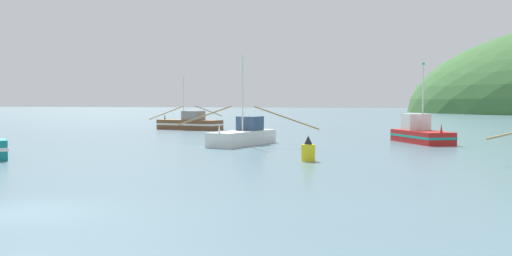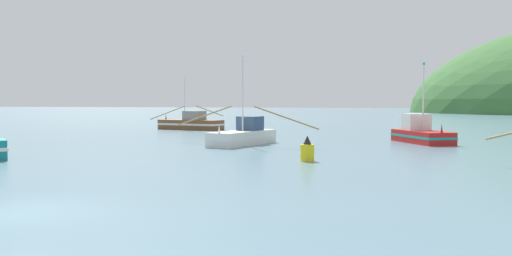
# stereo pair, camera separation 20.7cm
# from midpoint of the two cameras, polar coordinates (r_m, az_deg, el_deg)

# --- Properties ---
(ground_plane) EXTENTS (600.00, 600.00, 0.00)m
(ground_plane) POSITION_cam_midpoint_polar(r_m,az_deg,el_deg) (18.13, -24.25, -8.27)
(ground_plane) COLOR slate
(fishing_boat_red) EXTENTS (5.22, 7.05, 6.63)m
(fishing_boat_red) POSITION_cam_midpoint_polar(r_m,az_deg,el_deg) (46.71, 16.93, -0.58)
(fishing_boat_red) COLOR red
(fishing_boat_red) RESTS_ON ground
(fishing_boat_white) EXTENTS (12.78, 7.66, 7.07)m
(fishing_boat_white) POSITION_cam_midpoint_polar(r_m,az_deg,el_deg) (42.68, -1.47, -0.80)
(fishing_boat_white) COLOR white
(fishing_boat_white) RESTS_ON ground
(fishing_boat_brown) EXTENTS (8.60, 15.23, 6.52)m
(fishing_boat_brown) POSITION_cam_midpoint_polar(r_m,az_deg,el_deg) (66.56, -7.10, 0.51)
(fishing_boat_brown) COLOR brown
(fishing_boat_brown) RESTS_ON ground
(channel_buoy) EXTENTS (0.80, 0.80, 1.46)m
(channel_buoy) POSITION_cam_midpoint_polar(r_m,az_deg,el_deg) (31.04, 5.37, -2.41)
(channel_buoy) COLOR yellow
(channel_buoy) RESTS_ON ground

